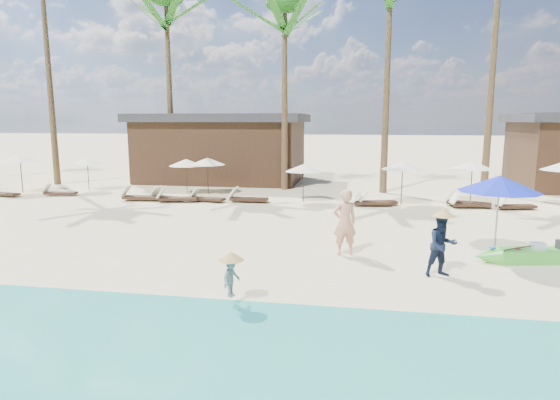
# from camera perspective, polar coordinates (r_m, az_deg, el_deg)

# --- Properties ---
(ground) EXTENTS (240.00, 240.00, 0.00)m
(ground) POSITION_cam_1_polar(r_m,az_deg,el_deg) (12.55, 5.23, -8.44)
(ground) COLOR beige
(ground) RESTS_ON ground
(wet_sand_strip) EXTENTS (240.00, 4.50, 0.01)m
(wet_sand_strip) POSITION_cam_1_polar(r_m,az_deg,el_deg) (7.96, 2.12, -19.54)
(wet_sand_strip) COLOR tan
(wet_sand_strip) RESTS_ON ground
(green_canoe) EXTENTS (4.80, 1.27, 0.62)m
(green_canoe) POSITION_cam_1_polar(r_m,az_deg,el_deg) (15.09, 30.20, -5.80)
(green_canoe) COLOR green
(green_canoe) RESTS_ON ground
(tourist) EXTENTS (0.83, 0.69, 1.93)m
(tourist) POSITION_cam_1_polar(r_m,az_deg,el_deg) (13.74, 7.89, -2.71)
(tourist) COLOR tan
(tourist) RESTS_ON ground
(vendor_green) EXTENTS (0.93, 0.81, 1.60)m
(vendor_green) POSITION_cam_1_polar(r_m,az_deg,el_deg) (12.45, 19.15, -5.24)
(vendor_green) COLOR #111A31
(vendor_green) RESTS_ON ground
(vendor_yellow) EXTENTS (0.47, 0.63, 0.87)m
(vendor_yellow) POSITION_cam_1_polar(r_m,az_deg,el_deg) (10.10, -5.95, -9.31)
(vendor_yellow) COLOR gray
(vendor_yellow) RESTS_ON ground
(blue_umbrella) EXTENTS (2.22, 2.22, 2.39)m
(blue_umbrella) POSITION_cam_1_polar(r_m,az_deg,el_deg) (14.30, 25.19, 1.81)
(blue_umbrella) COLOR #99999E
(blue_umbrella) RESTS_ON ground
(resort_parasol_1) EXTENTS (2.05, 2.05, 2.11)m
(resort_parasol_1) POSITION_cam_1_polar(r_m,az_deg,el_deg) (28.89, -29.14, 4.50)
(resort_parasol_1) COLOR #3B2418
(resort_parasol_1) RESTS_ON ground
(lounger_1_right) EXTENTS (1.66, 0.67, 0.55)m
(lounger_1_right) POSITION_cam_1_polar(r_m,az_deg,el_deg) (28.15, -30.68, 0.73)
(lounger_1_right) COLOR #3B2418
(lounger_1_right) RESTS_ON ground
(resort_parasol_2) EXTENTS (1.81, 1.81, 1.87)m
(resort_parasol_2) POSITION_cam_1_polar(r_m,az_deg,el_deg) (28.19, -22.44, 4.44)
(resort_parasol_2) COLOR #3B2418
(resort_parasol_2) RESTS_ON ground
(lounger_2_left) EXTENTS (1.75, 0.81, 0.57)m
(lounger_2_left) POSITION_cam_1_polar(r_m,az_deg,el_deg) (27.08, -25.42, 0.87)
(lounger_2_left) COLOR #3B2418
(lounger_2_left) RESTS_ON ground
(resort_parasol_3) EXTENTS (1.83, 1.83, 1.88)m
(resort_parasol_3) POSITION_cam_1_polar(r_m,az_deg,el_deg) (25.30, -11.37, 4.50)
(resort_parasol_3) COLOR #3B2418
(resort_parasol_3) RESTS_ON ground
(lounger_3_left) EXTENTS (2.02, 0.80, 0.67)m
(lounger_3_left) POSITION_cam_1_polar(r_m,az_deg,el_deg) (23.97, -16.76, 0.45)
(lounger_3_left) COLOR #3B2418
(lounger_3_left) RESTS_ON ground
(lounger_3_right) EXTENTS (1.88, 1.01, 0.61)m
(lounger_3_right) POSITION_cam_1_polar(r_m,az_deg,el_deg) (23.64, -13.70, 0.41)
(lounger_3_right) COLOR #3B2418
(lounger_3_right) RESTS_ON ground
(resort_parasol_4) EXTENTS (1.89, 1.89, 1.95)m
(resort_parasol_4) POSITION_cam_1_polar(r_m,az_deg,el_deg) (25.15, -8.84, 4.68)
(resort_parasol_4) COLOR #3B2418
(resort_parasol_4) RESTS_ON ground
(lounger_4_left) EXTENTS (2.03, 0.98, 0.66)m
(lounger_4_left) POSITION_cam_1_polar(r_m,az_deg,el_deg) (23.11, -12.61, 0.29)
(lounger_4_left) COLOR #3B2418
(lounger_4_left) RESTS_ON ground
(lounger_4_right) EXTENTS (1.77, 0.80, 0.58)m
(lounger_4_right) POSITION_cam_1_polar(r_m,az_deg,el_deg) (22.95, -9.02, 0.27)
(lounger_4_right) COLOR #3B2418
(lounger_4_right) RESTS_ON ground
(resort_parasol_5) EXTENTS (1.78, 1.78, 1.83)m
(resort_parasol_5) POSITION_cam_1_polar(r_m,az_deg,el_deg) (22.49, 2.86, 3.93)
(resort_parasol_5) COLOR #3B2418
(resort_parasol_5) RESTS_ON ground
(lounger_5_left) EXTENTS (1.90, 0.59, 0.65)m
(lounger_5_left) POSITION_cam_1_polar(r_m,az_deg,el_deg) (22.56, -4.12, 0.26)
(lounger_5_left) COLOR #3B2418
(lounger_5_left) RESTS_ON ground
(resort_parasol_6) EXTENTS (1.98, 1.98, 2.04)m
(resort_parasol_6) POSITION_cam_1_polar(r_m,az_deg,el_deg) (22.48, 14.73, 4.10)
(resort_parasol_6) COLOR #3B2418
(resort_parasol_6) RESTS_ON ground
(lounger_6_left) EXTENTS (1.89, 1.00, 0.61)m
(lounger_6_left) POSITION_cam_1_polar(r_m,az_deg,el_deg) (22.10, 11.56, -0.14)
(lounger_6_left) COLOR #3B2418
(lounger_6_left) RESTS_ON ground
(lounger_6_right) EXTENTS (1.81, 0.75, 0.60)m
(lounger_6_right) POSITION_cam_1_polar(r_m,az_deg,el_deg) (21.86, 10.82, -0.23)
(lounger_6_right) COLOR #3B2418
(lounger_6_right) RESTS_ON ground
(resort_parasol_7) EXTENTS (1.94, 1.94, 2.00)m
(resort_parasol_7) POSITION_cam_1_polar(r_m,az_deg,el_deg) (24.03, 22.41, 3.95)
(resort_parasol_7) COLOR #3B2418
(resort_parasol_7) RESTS_ON ground
(lounger_7_left) EXTENTS (2.06, 1.21, 0.67)m
(lounger_7_left) POSITION_cam_1_polar(r_m,az_deg,el_deg) (22.99, 21.67, -0.20)
(lounger_7_left) COLOR #3B2418
(lounger_7_left) RESTS_ON ground
(lounger_7_right) EXTENTS (1.77, 0.76, 0.58)m
(lounger_7_right) POSITION_cam_1_polar(r_m,az_deg,el_deg) (22.66, 21.89, -0.43)
(lounger_7_right) COLOR #3B2418
(lounger_7_right) RESTS_ON ground
(lounger_8_left) EXTENTS (1.81, 0.94, 0.59)m
(lounger_8_left) POSITION_cam_1_polar(r_m,az_deg,el_deg) (23.11, 26.58, -0.57)
(lounger_8_left) COLOR #3B2418
(lounger_8_left) RESTS_ON ground
(palm_1) EXTENTS (2.08, 2.08, 13.60)m
(palm_1) POSITION_cam_1_polar(r_m,az_deg,el_deg) (32.62, -26.93, 20.93)
(palm_1) COLOR brown
(palm_1) RESTS_ON ground
(palm_2) EXTENTS (2.08, 2.08, 11.33)m
(palm_2) POSITION_cam_1_polar(r_m,az_deg,el_deg) (29.74, -13.60, 19.65)
(palm_2) COLOR brown
(palm_2) RESTS_ON ground
(palm_3) EXTENTS (2.08, 2.08, 10.52)m
(palm_3) POSITION_cam_1_polar(r_m,az_deg,el_deg) (26.92, 0.59, 19.68)
(palm_3) COLOR brown
(palm_3) RESTS_ON ground
(palm_4) EXTENTS (2.08, 2.08, 11.70)m
(palm_4) POSITION_cam_1_polar(r_m,az_deg,el_deg) (26.53, 13.21, 21.52)
(palm_4) COLOR brown
(palm_4) RESTS_ON ground
(pavilion_west) EXTENTS (10.80, 6.60, 4.30)m
(pavilion_west) POSITION_cam_1_polar(r_m,az_deg,el_deg) (30.76, -7.07, 6.42)
(pavilion_west) COLOR #3B2418
(pavilion_west) RESTS_ON ground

